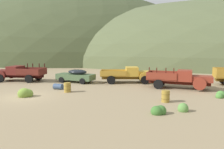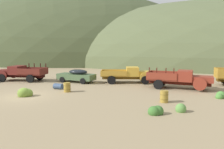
# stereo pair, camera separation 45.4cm
# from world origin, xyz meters

# --- Properties ---
(ground_plane) EXTENTS (300.00, 300.00, 0.00)m
(ground_plane) POSITION_xyz_m (0.00, 0.00, 0.00)
(ground_plane) COLOR #998460
(hill_center) EXTENTS (105.36, 89.75, 49.72)m
(hill_center) POSITION_xyz_m (-20.35, 68.11, 0.00)
(hill_center) COLOR #424C2D
(hill_center) RESTS_ON ground
(hill_distant) EXTENTS (118.52, 75.49, 36.05)m
(hill_distant) POSITION_xyz_m (29.85, 56.89, 0.00)
(hill_distant) COLOR #56603D
(hill_distant) RESTS_ON ground
(truck_oxblood) EXTENTS (6.17, 2.58, 2.16)m
(truck_oxblood) POSITION_xyz_m (-5.99, 7.62, 1.02)
(truck_oxblood) COLOR black
(truck_oxblood) RESTS_ON ground
(car_weathered_green) EXTENTS (5.07, 2.59, 1.57)m
(car_weathered_green) POSITION_xyz_m (1.42, 7.99, 0.82)
(car_weathered_green) COLOR #47603D
(car_weathered_green) RESTS_ON ground
(truck_faded_yellow) EXTENTS (6.52, 3.15, 1.89)m
(truck_faded_yellow) POSITION_xyz_m (8.17, 8.80, 0.99)
(truck_faded_yellow) COLOR brown
(truck_faded_yellow) RESTS_ON ground
(truck_rust_red) EXTENTS (6.51, 3.20, 2.16)m
(truck_rust_red) POSITION_xyz_m (13.65, 6.05, 1.02)
(truck_rust_red) COLOR #42140D
(truck_rust_red) RESTS_ON ground
(oil_drum_tipped) EXTENTS (0.98, 0.69, 0.57)m
(oil_drum_tipped) POSITION_xyz_m (1.34, 3.53, 0.29)
(oil_drum_tipped) COLOR #384C6B
(oil_drum_tipped) RESTS_ON ground
(oil_drum_spare) EXTENTS (0.66, 0.66, 0.90)m
(oil_drum_spare) POSITION_xyz_m (11.54, 0.30, 0.45)
(oil_drum_spare) COLOR olive
(oil_drum_spare) RESTS_ON ground
(oil_drum_foreground) EXTENTS (0.68, 0.68, 0.90)m
(oil_drum_foreground) POSITION_xyz_m (2.77, 2.42, 0.45)
(oil_drum_foreground) COLOR olive
(oil_drum_foreground) RESTS_ON ground
(bush_front_right) EXTENTS (0.97, 0.81, 0.70)m
(bush_front_right) POSITION_xyz_m (10.88, -2.81, 0.18)
(bush_front_right) COLOR #3D702D
(bush_front_right) RESTS_ON ground
(bush_lone_scrub) EXTENTS (0.68, 0.61, 0.72)m
(bush_lone_scrub) POSITION_xyz_m (12.48, -1.98, 0.18)
(bush_lone_scrub) COLOR #5B8E42
(bush_lone_scrub) RESTS_ON ground
(bush_near_barrel) EXTENTS (1.23, 1.11, 0.96)m
(bush_near_barrel) POSITION_xyz_m (-0.06, 0.06, 0.23)
(bush_near_barrel) COLOR olive
(bush_near_barrel) RESTS_ON ground
(bush_back_edge) EXTENTS (0.89, 0.91, 0.73)m
(bush_back_edge) POSITION_xyz_m (16.15, 2.59, 0.18)
(bush_back_edge) COLOR #4C8438
(bush_back_edge) RESTS_ON ground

